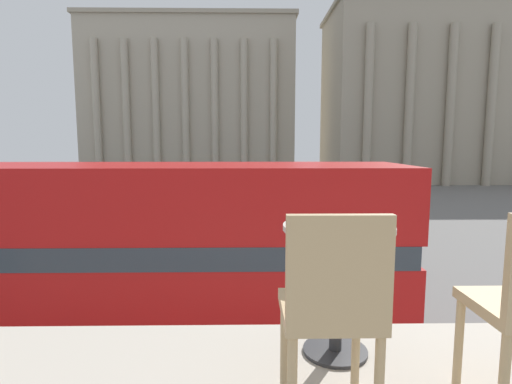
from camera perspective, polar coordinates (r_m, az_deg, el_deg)
The scene contains 13 objects.
double_decker_bus at distance 8.82m, azimuth -15.46°, elevation -8.55°, with size 10.83×2.70×4.23m.
cafe_dining_table at distance 2.26m, azimuth 11.55°, elevation -9.50°, with size 0.60×0.60×0.73m.
cafe_chair_0 at distance 1.71m, azimuth 10.80°, elevation -15.61°, with size 0.40×0.40×0.91m.
plaza_building_left at distance 58.81m, azimuth -8.93°, elevation 12.56°, with size 28.04×15.32×20.92m.
plaza_building_right at distance 55.84m, azimuth 25.01°, elevation 12.22°, with size 28.44×13.90×20.76m.
traffic_light_near at distance 15.13m, azimuth 22.06°, elevation -1.98°, with size 0.42×0.24×3.73m.
traffic_light_mid at distance 22.22m, azimuth -17.84°, elevation 0.26°, with size 0.42×0.24×3.33m.
traffic_light_far at distance 27.82m, azimuth -14.37°, elevation 1.74°, with size 0.42×0.24×3.38m.
car_silver at distance 32.27m, azimuth 10.40°, elevation -0.19°, with size 4.20×1.93×1.35m.
pedestrian_white at distance 23.74m, azimuth -13.95°, elevation -2.05°, with size 0.32×0.32×1.77m.
pedestrian_red at distance 36.47m, azimuth 15.09°, elevation 1.04°, with size 0.32×0.32×1.79m.
pedestrian_black at distance 35.81m, azimuth 15.54°, elevation 0.90°, with size 0.32×0.32×1.77m.
pedestrian_yellow at distance 28.06m, azimuth -20.12°, elevation -1.04°, with size 0.32×0.32×1.67m.
Camera 1 is at (0.66, -2.46, 4.67)m, focal length 28.00 mm.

